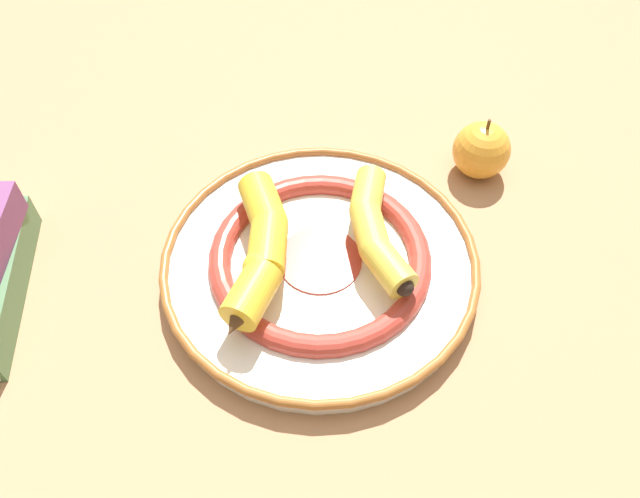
% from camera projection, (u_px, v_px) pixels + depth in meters
% --- Properties ---
extents(ground_plane, '(2.80, 2.80, 0.00)m').
position_uv_depth(ground_plane, '(289.00, 274.00, 0.69)').
color(ground_plane, '#A87A56').
extents(decorative_bowl, '(0.34, 0.34, 0.04)m').
position_uv_depth(decorative_bowl, '(320.00, 262.00, 0.68)').
color(decorative_bowl, white).
rests_on(decorative_bowl, ground_plane).
extents(banana_a, '(0.15, 0.14, 0.03)m').
position_uv_depth(banana_a, '(374.00, 226.00, 0.66)').
color(banana_a, gold).
rests_on(banana_a, decorative_bowl).
extents(banana_b, '(0.18, 0.13, 0.04)m').
position_uv_depth(banana_b, '(261.00, 250.00, 0.64)').
color(banana_b, gold).
rests_on(banana_b, decorative_bowl).
extents(apple, '(0.07, 0.07, 0.08)m').
position_uv_depth(apple, '(481.00, 150.00, 0.76)').
color(apple, gold).
rests_on(apple, ground_plane).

